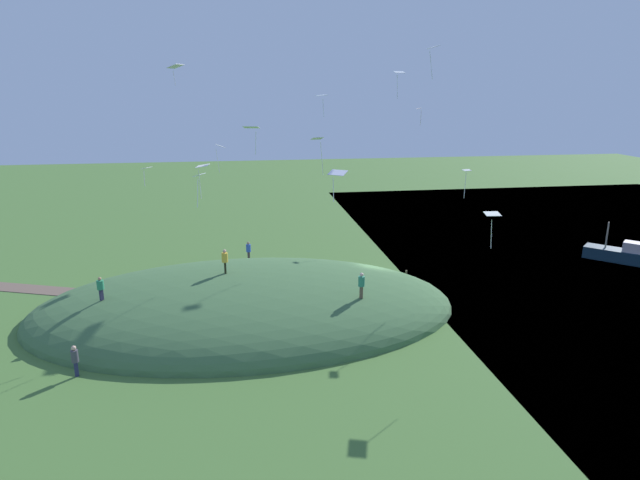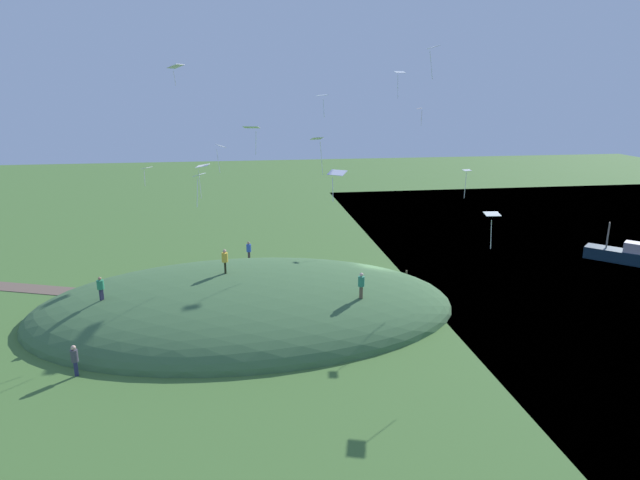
{
  "view_description": "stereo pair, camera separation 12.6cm",
  "coord_description": "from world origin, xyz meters",
  "px_view_note": "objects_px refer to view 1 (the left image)",
  "views": [
    {
      "loc": [
        10.49,
        39.92,
        15.09
      ],
      "look_at": [
        4.9,
        2.92,
        4.7
      ],
      "focal_mm": 30.67,
      "sensor_mm": 36.0,
      "label": 1
    },
    {
      "loc": [
        10.37,
        39.94,
        15.09
      ],
      "look_at": [
        4.9,
        2.92,
        4.7
      ],
      "focal_mm": 30.67,
      "sensor_mm": 36.0,
      "label": 2
    }
  ],
  "objects_px": {
    "kite_7": "(199,178)",
    "kite_15": "(434,49)",
    "kite_6": "(322,96)",
    "kite_12": "(466,173)",
    "kite_14": "(175,67)",
    "person_near_shore": "(361,282)",
    "kite_8": "(252,128)",
    "person_walking_path": "(225,259)",
    "kite_3": "(146,169)",
    "kite_1": "(399,74)",
    "kite_13": "(492,215)",
    "mooring_post": "(406,277)",
    "kite_9": "(337,174)",
    "kite_2": "(202,167)",
    "boat_on_lake": "(628,255)",
    "kite_10": "(419,110)",
    "person_watching_kites": "(75,357)",
    "person_on_hilltop": "(100,286)",
    "kite_0": "(318,143)",
    "person_with_child": "(248,249)"
  },
  "relations": [
    {
      "from": "person_on_hilltop",
      "to": "kite_1",
      "type": "distance_m",
      "value": 29.83
    },
    {
      "from": "person_watching_kites",
      "to": "kite_13",
      "type": "distance_m",
      "value": 24.55
    },
    {
      "from": "kite_13",
      "to": "mooring_post",
      "type": "xyz_separation_m",
      "value": [
        1.47,
        -10.85,
        -7.48
      ]
    },
    {
      "from": "person_walking_path",
      "to": "kite_3",
      "type": "height_order",
      "value": "kite_3"
    },
    {
      "from": "kite_12",
      "to": "kite_9",
      "type": "bearing_deg",
      "value": 39.32
    },
    {
      "from": "person_walking_path",
      "to": "kite_9",
      "type": "height_order",
      "value": "kite_9"
    },
    {
      "from": "kite_3",
      "to": "kite_15",
      "type": "xyz_separation_m",
      "value": [
        -19.42,
        4.44,
        8.05
      ]
    },
    {
      "from": "boat_on_lake",
      "to": "person_on_hilltop",
      "type": "distance_m",
      "value": 43.98
    },
    {
      "from": "person_near_shore",
      "to": "kite_3",
      "type": "xyz_separation_m",
      "value": [
        14.09,
        -8.12,
        6.47
      ]
    },
    {
      "from": "person_watching_kites",
      "to": "kite_9",
      "type": "distance_m",
      "value": 17.17
    },
    {
      "from": "kite_9",
      "to": "kite_2",
      "type": "bearing_deg",
      "value": -52.5
    },
    {
      "from": "person_watching_kites",
      "to": "person_on_hilltop",
      "type": "relative_size",
      "value": 1.17
    },
    {
      "from": "kite_1",
      "to": "kite_13",
      "type": "relative_size",
      "value": 1.14
    },
    {
      "from": "person_walking_path",
      "to": "kite_0",
      "type": "bearing_deg",
      "value": 38.07
    },
    {
      "from": "kite_9",
      "to": "kite_0",
      "type": "bearing_deg",
      "value": -80.96
    },
    {
      "from": "person_watching_kites",
      "to": "kite_6",
      "type": "distance_m",
      "value": 27.07
    },
    {
      "from": "kite_3",
      "to": "kite_13",
      "type": "xyz_separation_m",
      "value": [
        -20.97,
        11.48,
        -1.51
      ]
    },
    {
      "from": "kite_0",
      "to": "mooring_post",
      "type": "xyz_separation_m",
      "value": [
        -8.4,
        -8.66,
        -11.57
      ]
    },
    {
      "from": "kite_14",
      "to": "kite_2",
      "type": "bearing_deg",
      "value": 115.77
    },
    {
      "from": "kite_1",
      "to": "kite_7",
      "type": "bearing_deg",
      "value": 43.91
    },
    {
      "from": "boat_on_lake",
      "to": "person_walking_path",
      "type": "relative_size",
      "value": 3.51
    },
    {
      "from": "kite_12",
      "to": "kite_14",
      "type": "xyz_separation_m",
      "value": [
        20.24,
        -4.16,
        7.3
      ]
    },
    {
      "from": "kite_2",
      "to": "mooring_post",
      "type": "distance_m",
      "value": 18.15
    },
    {
      "from": "person_walking_path",
      "to": "kite_14",
      "type": "xyz_separation_m",
      "value": [
        2.89,
        -4.19,
        12.91
      ]
    },
    {
      "from": "kite_1",
      "to": "kite_3",
      "type": "height_order",
      "value": "kite_1"
    },
    {
      "from": "kite_0",
      "to": "kite_13",
      "type": "distance_m",
      "value": 10.9
    },
    {
      "from": "kite_7",
      "to": "kite_8",
      "type": "distance_m",
      "value": 8.69
    },
    {
      "from": "kite_15",
      "to": "mooring_post",
      "type": "relative_size",
      "value": 1.97
    },
    {
      "from": "kite_8",
      "to": "kite_6",
      "type": "bearing_deg",
      "value": -135.77
    },
    {
      "from": "person_walking_path",
      "to": "kite_10",
      "type": "distance_m",
      "value": 25.43
    },
    {
      "from": "kite_7",
      "to": "kite_15",
      "type": "relative_size",
      "value": 0.91
    },
    {
      "from": "person_walking_path",
      "to": "kite_8",
      "type": "relative_size",
      "value": 0.84
    },
    {
      "from": "person_with_child",
      "to": "kite_12",
      "type": "xyz_separation_m",
      "value": [
        -15.58,
        7.81,
        7.28
      ]
    },
    {
      "from": "kite_8",
      "to": "kite_9",
      "type": "height_order",
      "value": "kite_8"
    },
    {
      "from": "person_near_shore",
      "to": "kite_1",
      "type": "relative_size",
      "value": 0.76
    },
    {
      "from": "kite_2",
      "to": "kite_1",
      "type": "bearing_deg",
      "value": -148.46
    },
    {
      "from": "person_near_shore",
      "to": "kite_7",
      "type": "height_order",
      "value": "kite_7"
    },
    {
      "from": "kite_6",
      "to": "kite_12",
      "type": "distance_m",
      "value": 13.58
    },
    {
      "from": "person_on_hilltop",
      "to": "kite_2",
      "type": "height_order",
      "value": "kite_2"
    },
    {
      "from": "kite_1",
      "to": "kite_8",
      "type": "relative_size",
      "value": 1.1
    },
    {
      "from": "kite_2",
      "to": "kite_10",
      "type": "xyz_separation_m",
      "value": [
        -19.73,
        -13.91,
        3.15
      ]
    },
    {
      "from": "kite_2",
      "to": "person_near_shore",
      "type": "bearing_deg",
      "value": 151.97
    },
    {
      "from": "kite_8",
      "to": "kite_15",
      "type": "relative_size",
      "value": 0.97
    },
    {
      "from": "person_near_shore",
      "to": "kite_8",
      "type": "distance_m",
      "value": 13.53
    },
    {
      "from": "kite_12",
      "to": "kite_13",
      "type": "xyz_separation_m",
      "value": [
        1.74,
        7.98,
        -1.25
      ]
    },
    {
      "from": "mooring_post",
      "to": "person_watching_kites",
      "type": "bearing_deg",
      "value": 27.61
    },
    {
      "from": "person_walking_path",
      "to": "kite_13",
      "type": "xyz_separation_m",
      "value": [
        -15.62,
        7.94,
        4.37
      ]
    },
    {
      "from": "kite_3",
      "to": "kite_8",
      "type": "distance_m",
      "value": 8.13
    },
    {
      "from": "kite_7",
      "to": "kite_10",
      "type": "bearing_deg",
      "value": -135.07
    },
    {
      "from": "kite_6",
      "to": "kite_7",
      "type": "distance_m",
      "value": 16.93
    }
  ]
}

